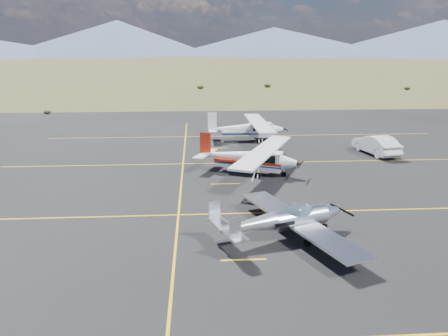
# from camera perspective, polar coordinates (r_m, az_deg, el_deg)

# --- Properties ---
(ground) EXTENTS (1600.00, 1600.00, 0.00)m
(ground) POSITION_cam_1_polar(r_m,az_deg,el_deg) (22.96, 9.12, -7.55)
(ground) COLOR #383D1C
(ground) RESTS_ON ground
(apron) EXTENTS (72.00, 72.00, 0.02)m
(apron) POSITION_cam_1_polar(r_m,az_deg,el_deg) (29.40, 6.13, -2.26)
(apron) COLOR black
(apron) RESTS_ON ground
(aircraft_low_wing) EXTENTS (6.73, 9.07, 2.00)m
(aircraft_low_wing) POSITION_cam_1_polar(r_m,az_deg,el_deg) (21.20, 8.06, -6.70)
(aircraft_low_wing) COLOR silver
(aircraft_low_wing) RESTS_ON apron
(aircraft_cessna) EXTENTS (8.09, 10.71, 2.81)m
(aircraft_cessna) POSITION_cam_1_polar(r_m,az_deg,el_deg) (31.71, 3.26, 1.45)
(aircraft_cessna) COLOR white
(aircraft_cessna) RESTS_ON apron
(aircraft_plain) EXTENTS (6.70, 11.17, 2.84)m
(aircraft_plain) POSITION_cam_1_polar(r_m,az_deg,el_deg) (43.17, 3.05, 5.22)
(aircraft_plain) COLOR white
(aircraft_plain) RESTS_ON apron
(sedan) EXTENTS (2.64, 5.32, 1.68)m
(sedan) POSITION_cam_1_polar(r_m,az_deg,el_deg) (39.82, 19.26, 2.90)
(sedan) COLOR white
(sedan) RESTS_ON apron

